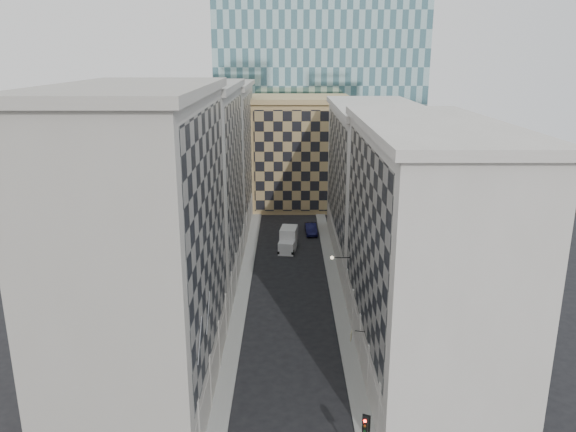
{
  "coord_description": "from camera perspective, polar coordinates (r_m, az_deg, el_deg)",
  "views": [
    {
      "loc": [
        -0.27,
        -28.41,
        25.69
      ],
      "look_at": [
        -0.2,
        15.2,
        13.07
      ],
      "focal_mm": 35.0,
      "sensor_mm": 36.0,
      "label": 1
    }
  ],
  "objects": [
    {
      "name": "church_tower",
      "position": [
        110.42,
        0.05,
        16.8
      ],
      "size": [
        7.2,
        7.2,
        51.5
      ],
      "color": "#2A2621",
      "rests_on": "ground"
    },
    {
      "name": "bldg_right_a",
      "position": [
        47.38,
        13.54,
        -3.25
      ],
      "size": [
        10.8,
        26.8,
        20.7
      ],
      "color": "beige",
      "rests_on": "ground"
    },
    {
      "name": "bldg_left_c",
      "position": [
        85.38,
        -7.27,
        5.99
      ],
      "size": [
        10.8,
        22.8,
        21.7
      ],
      "color": "#A6A095",
      "rests_on": "ground"
    },
    {
      "name": "bracket_lamp",
      "position": [
        56.11,
        4.68,
        -4.24
      ],
      "size": [
        1.98,
        0.36,
        0.36
      ],
      "color": "black",
      "rests_on": "ground"
    },
    {
      "name": "dark_car",
      "position": [
        83.2,
        2.34,
        -1.3
      ],
      "size": [
        1.85,
        4.74,
        1.54
      ],
      "primitive_type": "imported",
      "rotation": [
        0.0,
        0.0,
        0.05
      ],
      "color": "black",
      "rests_on": "ground"
    },
    {
      "name": "sidewalk_west",
      "position": [
        63.97,
        -4.59,
        -7.52
      ],
      "size": [
        1.5,
        100.0,
        0.15
      ],
      "primitive_type": "cube",
      "color": "gray",
      "rests_on": "ground"
    },
    {
      "name": "box_truck",
      "position": [
        76.48,
        0.01,
        -2.49
      ],
      "size": [
        2.78,
        5.49,
        2.89
      ],
      "rotation": [
        0.0,
        0.0,
        -0.13
      ],
      "color": "silver",
      "rests_on": "ground"
    },
    {
      "name": "bldg_left_a",
      "position": [
        43.1,
        -14.36,
        -3.15
      ],
      "size": [
        10.8,
        22.8,
        23.7
      ],
      "color": "#A6A095",
      "rests_on": "ground"
    },
    {
      "name": "shop_sign",
      "position": [
        46.57,
        6.51,
        -11.96
      ],
      "size": [
        1.21,
        0.69,
        0.78
      ],
      "rotation": [
        0.0,
        0.0,
        -0.25
      ],
      "color": "black",
      "rests_on": "ground"
    },
    {
      "name": "sidewalk_east",
      "position": [
        64.02,
        4.9,
        -7.51
      ],
      "size": [
        1.5,
        100.0,
        0.15
      ],
      "primitive_type": "cube",
      "color": "gray",
      "rests_on": "ground"
    },
    {
      "name": "flagpoles_left",
      "position": [
        39.1,
        -8.52,
        -10.95
      ],
      "size": [
        0.1,
        6.33,
        2.33
      ],
      "color": "gray",
      "rests_on": "ground"
    },
    {
      "name": "tan_block",
      "position": [
        97.69,
        1.24,
        6.56
      ],
      "size": [
        16.8,
        14.8,
        18.8
      ],
      "color": "tan",
      "rests_on": "ground"
    },
    {
      "name": "bldg_right_b",
      "position": [
        73.03,
        8.72,
        3.43
      ],
      "size": [
        10.8,
        28.8,
        19.7
      ],
      "color": "beige",
      "rests_on": "ground"
    },
    {
      "name": "bldg_left_b",
      "position": [
        63.95,
        -9.66,
        2.93
      ],
      "size": [
        10.8,
        22.8,
        22.7
      ],
      "color": "gray",
      "rests_on": "ground"
    }
  ]
}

